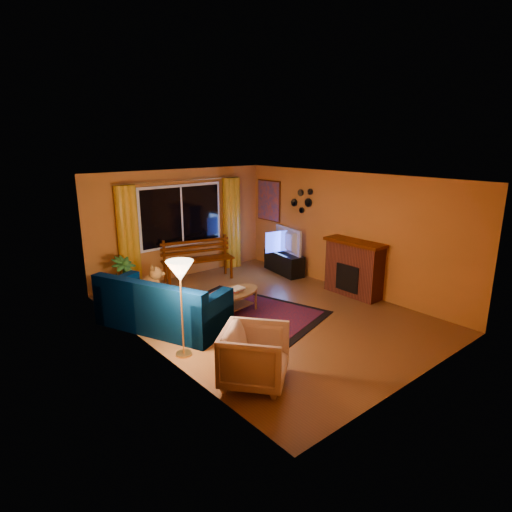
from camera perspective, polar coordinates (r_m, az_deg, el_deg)
floor at (r=8.06m, az=1.38°, el=-7.73°), size 4.50×6.00×0.02m
ceiling at (r=7.44m, az=1.51°, el=10.43°), size 4.50×6.00×0.02m
wall_back at (r=10.05m, az=-10.00°, el=4.23°), size 4.50×0.02×2.50m
wall_left at (r=6.44m, az=-13.84°, el=-2.24°), size 0.02×6.00×2.50m
wall_right at (r=9.27m, az=12.01°, el=3.19°), size 0.02×6.00×2.50m
window at (r=9.96m, az=-9.87°, el=5.31°), size 2.00×0.02×1.30m
curtain_rod at (r=9.82m, az=-9.95°, el=9.88°), size 3.20×0.03×0.03m
curtain_left at (r=9.38m, az=-16.70°, el=2.21°), size 0.36×0.36×2.24m
curtain_right at (r=10.70m, az=-3.35°, el=4.39°), size 0.36×0.36×2.24m
bench at (r=9.89m, az=-7.66°, el=-1.86°), size 1.69×0.87×0.49m
potted_plant at (r=8.84m, az=-17.18°, el=-3.03°), size 0.68×0.68×0.93m
sofa at (r=7.54m, az=-12.31°, el=-5.95°), size 1.77×2.45×0.91m
dog at (r=7.91m, az=-13.80°, el=-3.32°), size 0.36×0.46×0.45m
armchair at (r=5.76m, az=-0.17°, el=-12.85°), size 1.13×1.13×0.85m
floor_lamp at (r=6.40m, az=-9.87°, el=-7.03°), size 0.31×0.31×1.47m
rug at (r=8.13m, az=-1.03°, el=-7.36°), size 2.42×3.09×0.02m
coffee_table at (r=8.00m, az=-3.05°, el=-6.22°), size 1.31×1.31×0.42m
tv_console at (r=10.38m, az=3.74°, el=-0.90°), size 0.59×1.24×0.50m
television at (r=10.24m, az=3.80°, el=2.08°), size 0.36×1.07×0.61m
fireplace at (r=9.04m, az=12.92°, el=-1.75°), size 0.40×1.20×1.10m
mirror_cluster at (r=9.97m, az=6.10°, el=7.50°), size 0.06×0.60×0.56m
painting at (r=10.82m, az=1.71°, el=7.39°), size 0.04×0.76×0.96m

